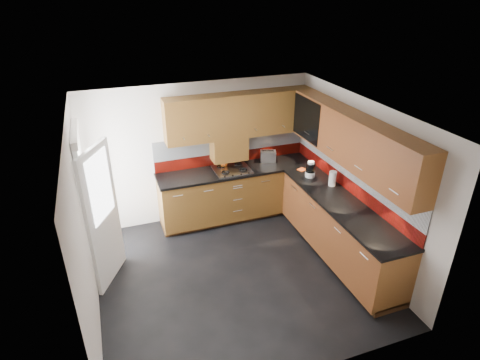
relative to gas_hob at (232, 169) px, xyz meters
name	(u,v)px	position (x,y,z in m)	size (l,w,h in m)	color
room	(236,182)	(-0.45, -1.47, 0.54)	(4.00, 3.80, 2.64)	black
base_cabinets	(283,211)	(0.62, -0.75, -0.52)	(2.70, 3.20, 0.95)	#583613
countertop	(284,185)	(0.60, -0.77, -0.04)	(2.72, 3.22, 0.04)	black
backsplash	(291,161)	(0.83, -0.54, 0.25)	(2.70, 3.20, 0.54)	#690F09
upper_cabinets	(295,127)	(0.78, -0.69, 0.88)	(2.50, 3.20, 0.72)	#583613
extractor_hood	(229,148)	(0.00, 0.17, 0.32)	(0.60, 0.33, 0.40)	#583613
glass_cabinet	(314,117)	(1.26, -0.40, 0.91)	(0.32, 0.80, 0.66)	black
back_door	(94,209)	(-2.23, -0.72, 0.08)	(0.42, 1.19, 2.04)	white
gas_hob	(232,169)	(0.00, 0.00, 0.00)	(0.60, 0.53, 0.05)	silver
utensil_pot	(224,161)	(-0.08, 0.21, 0.08)	(0.12, 0.12, 0.42)	orange
toaster	(268,156)	(0.72, 0.15, 0.08)	(0.31, 0.25, 0.20)	silver
food_processor	(310,170)	(1.12, -0.66, 0.11)	(0.16, 0.16, 0.27)	white
paper_towel	(332,179)	(1.29, -1.05, 0.10)	(0.11, 0.11, 0.24)	white
orange_cloth	(302,170)	(1.11, -0.39, -0.01)	(0.13, 0.11, 0.01)	#F45A1B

